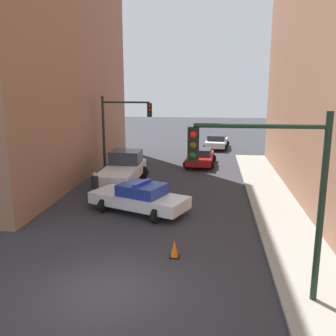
# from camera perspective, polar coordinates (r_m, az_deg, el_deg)

# --- Properties ---
(ground_plane) EXTENTS (120.00, 120.00, 0.00)m
(ground_plane) POSITION_cam_1_polar(r_m,az_deg,el_deg) (11.74, -9.42, -18.09)
(ground_plane) COLOR #2D2D33
(sidewalk_right) EXTENTS (2.40, 44.00, 0.12)m
(sidewalk_right) POSITION_cam_1_polar(r_m,az_deg,el_deg) (11.77, 22.83, -18.57)
(sidewalk_right) COLOR gray
(sidewalk_right) RESTS_ON ground_plane
(traffic_light_near) EXTENTS (3.64, 0.35, 5.20)m
(traffic_light_near) POSITION_cam_1_polar(r_m,az_deg,el_deg) (10.23, 16.37, -1.67)
(traffic_light_near) COLOR black
(traffic_light_near) RESTS_ON sidewalk_right
(traffic_light_far) EXTENTS (3.44, 0.35, 5.20)m
(traffic_light_far) POSITION_cam_1_polar(r_m,az_deg,el_deg) (25.69, -7.48, 6.78)
(traffic_light_far) COLOR black
(traffic_light_far) RESTS_ON ground_plane
(police_car) EXTENTS (5.05, 3.52, 1.52)m
(police_car) POSITION_cam_1_polar(r_m,az_deg,el_deg) (17.83, -4.35, -4.51)
(police_car) COLOR white
(police_car) RESTS_ON ground_plane
(white_truck) EXTENTS (2.66, 5.41, 1.90)m
(white_truck) POSITION_cam_1_polar(r_m,az_deg,el_deg) (23.03, -6.88, -0.16)
(white_truck) COLOR silver
(white_truck) RESTS_ON ground_plane
(parked_car_near) EXTENTS (2.43, 4.39, 1.31)m
(parked_car_near) POSITION_cam_1_polar(r_m,az_deg,el_deg) (28.14, 4.94, 1.74)
(parked_car_near) COLOR maroon
(parked_car_near) RESTS_ON ground_plane
(parked_car_mid) EXTENTS (2.55, 4.46, 1.31)m
(parked_car_mid) POSITION_cam_1_polar(r_m,az_deg,el_deg) (35.82, 7.41, 4.02)
(parked_car_mid) COLOR silver
(parked_car_mid) RESTS_ON ground_plane
(pedestrian_crossing) EXTENTS (0.43, 0.43, 1.66)m
(pedestrian_crossing) POSITION_cam_1_polar(r_m,az_deg,el_deg) (19.27, -11.03, -2.98)
(pedestrian_crossing) COLOR #474C66
(pedestrian_crossing) RESTS_ON ground_plane
(traffic_cone) EXTENTS (0.36, 0.36, 0.66)m
(traffic_cone) POSITION_cam_1_polar(r_m,az_deg,el_deg) (13.45, 1.00, -12.21)
(traffic_cone) COLOR black
(traffic_cone) RESTS_ON ground_plane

